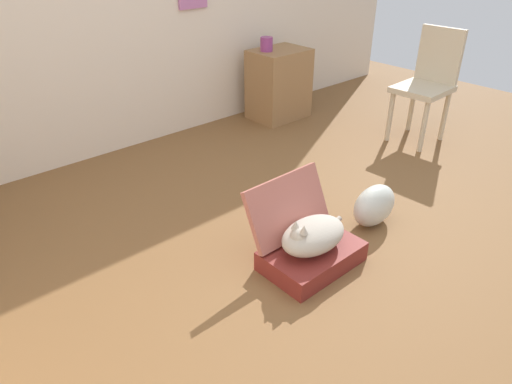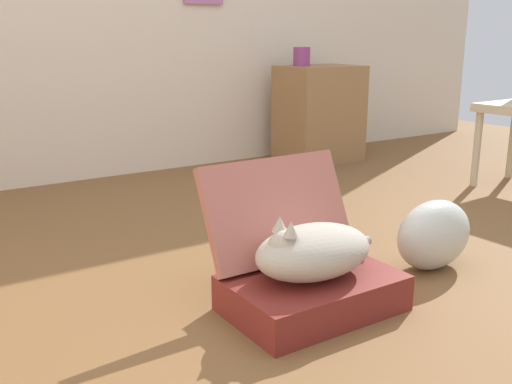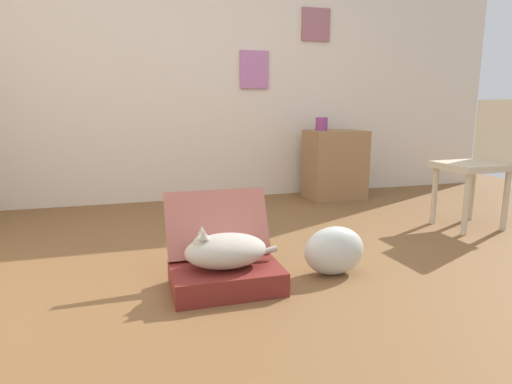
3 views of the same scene
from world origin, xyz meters
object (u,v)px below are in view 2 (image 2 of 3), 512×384
Objects in this scene: plastic_bag_white at (434,235)px; suitcase_base at (312,293)px; cat at (312,251)px; vase_tall at (302,57)px; side_table at (319,114)px.

suitcase_base is at bearing -177.17° from plastic_bag_white.
vase_tall reaches higher than cat.
cat is at bearing -129.38° from side_table.
cat is (-0.01, 0.00, 0.15)m from suitcase_base.
cat is at bearing 176.89° from suitcase_base.
cat is at bearing -177.24° from plastic_bag_white.
plastic_bag_white is (0.64, 0.03, -0.08)m from cat.
plastic_bag_white reaches higher than suitcase_base.
suitcase_base is 0.64m from plastic_bag_white.
plastic_bag_white is 2.17m from vase_tall.
side_table reaches higher than plastic_bag_white.
suitcase_base is 0.82× the size of side_table.
cat is 1.42× the size of plastic_bag_white.
side_table is at bearing 50.62° from cat.
suitcase_base is at bearing -126.09° from vase_tall.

